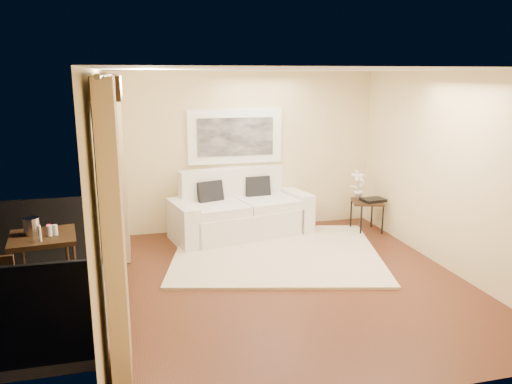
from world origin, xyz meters
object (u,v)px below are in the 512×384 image
object	(u,v)px
sofa	(239,212)
ice_bucket	(32,226)
side_table	(367,204)
orchid	(358,185)
bistro_table	(43,242)

from	to	relation	value
sofa	ice_bucket	distance (m)	3.50
ice_bucket	sofa	bearing A→B (deg)	34.22
ice_bucket	side_table	bearing A→B (deg)	17.50
orchid	bistro_table	size ratio (longest dim) A/B	0.60
side_table	ice_bucket	bearing A→B (deg)	-162.50
sofa	side_table	size ratio (longest dim) A/B	3.92
side_table	ice_bucket	xyz separation A→B (m)	(-5.02, -1.58, 0.46)
sofa	side_table	xyz separation A→B (m)	(2.16, -0.36, 0.10)
bistro_table	ice_bucket	size ratio (longest dim) A/B	4.23
orchid	side_table	bearing A→B (deg)	-58.34
ice_bucket	orchid	bearing A→B (deg)	19.63
sofa	bistro_table	world-z (taller)	sofa
sofa	side_table	bearing A→B (deg)	-21.52
sofa	orchid	xyz separation A→B (m)	(2.06, -0.19, 0.41)
sofa	bistro_table	xyz separation A→B (m)	(-2.75, -2.01, 0.38)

